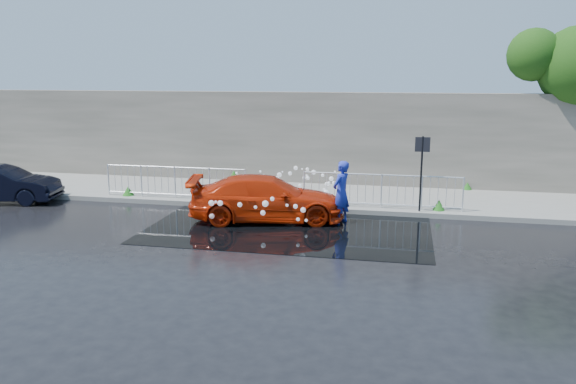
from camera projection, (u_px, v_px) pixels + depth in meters
name	position (u px, v px, depth m)	size (l,w,h in m)	color
ground	(264.00, 236.00, 15.38)	(90.00, 90.00, 0.00)	black
pavement	(298.00, 195.00, 20.15)	(30.00, 4.00, 0.15)	slate
curb	(287.00, 208.00, 18.23)	(30.00, 0.25, 0.16)	slate
retaining_wall	(309.00, 138.00, 21.87)	(30.00, 0.60, 3.50)	#575349
puddle	(289.00, 227.00, 16.24)	(8.00, 5.00, 0.01)	black
sign_post	(422.00, 162.00, 17.14)	(0.45, 0.06, 2.50)	black
railing_left	(175.00, 181.00, 19.24)	(5.05, 0.05, 1.10)	silver
railing_right	(381.00, 190.00, 17.83)	(5.05, 0.05, 1.10)	silver
weeds	(289.00, 191.00, 19.67)	(12.17, 3.93, 0.39)	#205216
water_spray	(275.00, 189.00, 17.91)	(3.64, 5.82, 1.01)	white
red_car	(267.00, 198.00, 16.91)	(1.89, 4.65, 1.35)	#B72307
dark_car	(1.00, 184.00, 19.22)	(1.33, 3.82, 1.26)	black
person	(341.00, 192.00, 16.54)	(0.68, 0.45, 1.87)	#2330AF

